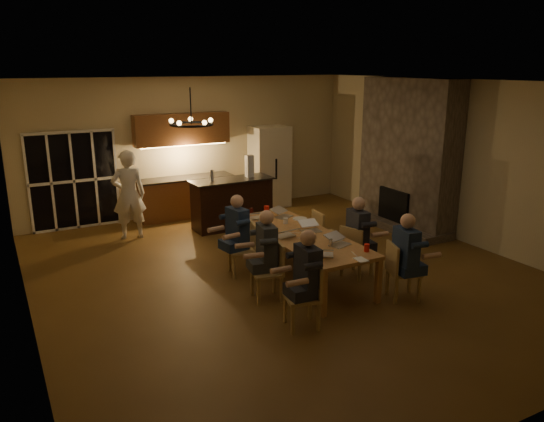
{
  "coord_description": "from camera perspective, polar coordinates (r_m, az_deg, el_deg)",
  "views": [
    {
      "loc": [
        -4.24,
        -7.34,
        3.48
      ],
      "look_at": [
        -0.11,
        0.3,
        1.06
      ],
      "focal_mm": 35.0,
      "sensor_mm": 36.0,
      "label": 1
    }
  ],
  "objects": [
    {
      "name": "floor",
      "position": [
        9.16,
        1.52,
        -6.76
      ],
      "size": [
        9.0,
        9.0,
        0.0
      ],
      "primitive_type": "plane",
      "color": "brown",
      "rests_on": "ground"
    },
    {
      "name": "back_wall",
      "position": [
        12.73,
        -8.68,
        6.9
      ],
      "size": [
        8.0,
        0.04,
        3.2
      ],
      "primitive_type": "cube",
      "color": "#C7B88C",
      "rests_on": "ground"
    },
    {
      "name": "left_wall",
      "position": [
        7.58,
        -25.77,
        -0.38
      ],
      "size": [
        0.04,
        9.0,
        3.2
      ],
      "primitive_type": "cube",
      "color": "#C7B88C",
      "rests_on": "ground"
    },
    {
      "name": "right_wall",
      "position": [
        11.21,
        19.78,
        5.0
      ],
      "size": [
        0.04,
        9.0,
        3.2
      ],
      "primitive_type": "cube",
      "color": "#C7B88C",
      "rests_on": "ground"
    },
    {
      "name": "ceiling",
      "position": [
        8.48,
        1.68,
        13.81
      ],
      "size": [
        8.0,
        9.0,
        0.04
      ],
      "primitive_type": "cube",
      "color": "white",
      "rests_on": "back_wall"
    },
    {
      "name": "french_doors",
      "position": [
        12.15,
        -20.55,
        3.04
      ],
      "size": [
        1.86,
        0.08,
        2.1
      ],
      "primitive_type": "cube",
      "color": "black",
      "rests_on": "ground"
    },
    {
      "name": "fireplace",
      "position": [
        11.81,
        14.42,
        5.93
      ],
      "size": [
        0.58,
        2.5,
        3.2
      ],
      "primitive_type": "cube",
      "color": "#675B51",
      "rests_on": "ground"
    },
    {
      "name": "kitchenette",
      "position": [
        12.4,
        -9.41,
        4.77
      ],
      "size": [
        2.24,
        0.68,
        2.4
      ],
      "primitive_type": null,
      "color": "brown",
      "rests_on": "ground"
    },
    {
      "name": "refrigerator",
      "position": [
        13.26,
        -0.27,
        4.79
      ],
      "size": [
        0.9,
        0.68,
        2.0
      ],
      "primitive_type": "cube",
      "color": "beige",
      "rests_on": "ground"
    },
    {
      "name": "dining_table",
      "position": [
        8.96,
        2.99,
        -4.73
      ],
      "size": [
        1.1,
        3.03,
        0.75
      ],
      "primitive_type": "cube",
      "color": "#C0834D",
      "rests_on": "ground"
    },
    {
      "name": "bar_island",
      "position": [
        11.59,
        -4.32,
        0.83
      ],
      "size": [
        1.81,
        0.71,
        1.08
      ],
      "primitive_type": "cube",
      "rotation": [
        0.0,
        0.0,
        0.02
      ],
      "color": "black",
      "rests_on": "ground"
    },
    {
      "name": "chair_left_near",
      "position": [
        7.26,
        3.22,
        -9.17
      ],
      "size": [
        0.53,
        0.53,
        0.89
      ],
      "primitive_type": null,
      "rotation": [
        0.0,
        0.0,
        -1.81
      ],
      "color": "#A28851",
      "rests_on": "ground"
    },
    {
      "name": "chair_left_mid",
      "position": [
        8.06,
        -0.59,
        -6.53
      ],
      "size": [
        0.52,
        0.52,
        0.89
      ],
      "primitive_type": null,
      "rotation": [
        0.0,
        0.0,
        -1.76
      ],
      "color": "#A28851",
      "rests_on": "ground"
    },
    {
      "name": "chair_left_far",
      "position": [
        9.02,
        -3.24,
        -4.12
      ],
      "size": [
        0.53,
        0.53,
        0.89
      ],
      "primitive_type": null,
      "rotation": [
        0.0,
        0.0,
        -1.8
      ],
      "color": "#A28851",
      "rests_on": "ground"
    },
    {
      "name": "chair_right_near",
      "position": [
        8.32,
        14.0,
        -6.3
      ],
      "size": [
        0.56,
        0.56,
        0.89
      ],
      "primitive_type": null,
      "rotation": [
        0.0,
        0.0,
        1.23
      ],
      "color": "#A28851",
      "rests_on": "ground"
    },
    {
      "name": "chair_right_mid",
      "position": [
        9.05,
        9.14,
        -4.24
      ],
      "size": [
        0.56,
        0.56,
        0.89
      ],
      "primitive_type": null,
      "rotation": [
        0.0,
        0.0,
        1.9
      ],
      "color": "#A28851",
      "rests_on": "ground"
    },
    {
      "name": "chair_right_far",
      "position": [
        9.85,
        5.96,
        -2.47
      ],
      "size": [
        0.48,
        0.48,
        0.89
      ],
      "primitive_type": null,
      "rotation": [
        0.0,
        0.0,
        1.48
      ],
      "color": "#A28851",
      "rests_on": "ground"
    },
    {
      "name": "person_left_near",
      "position": [
        7.19,
        3.83,
        -7.29
      ],
      "size": [
        0.63,
        0.63,
        1.38
      ],
      "primitive_type": null,
      "rotation": [
        0.0,
        0.0,
        -1.63
      ],
      "color": "#24262F",
      "rests_on": "ground"
    },
    {
      "name": "person_right_near",
      "position": [
        8.14,
        14.14,
        -4.97
      ],
      "size": [
        0.68,
        0.68,
        1.38
      ],
      "primitive_type": null,
      "rotation": [
        0.0,
        0.0,
        1.43
      ],
      "color": "#1E314B",
      "rests_on": "ground"
    },
    {
      "name": "person_left_mid",
      "position": [
        8.07,
        -0.57,
        -4.64
      ],
      "size": [
        0.69,
        0.69,
        1.38
      ],
      "primitive_type": null,
      "rotation": [
        0.0,
        0.0,
        -1.74
      ],
      "color": "#32383B",
      "rests_on": "ground"
    },
    {
      "name": "person_right_mid",
      "position": [
        8.95,
        9.16,
        -2.79
      ],
      "size": [
        0.67,
        0.67,
        1.38
      ],
      "primitive_type": null,
      "rotation": [
        0.0,
        0.0,
        1.44
      ],
      "color": "#24262F",
      "rests_on": "ground"
    },
    {
      "name": "person_left_far",
      "position": [
        8.99,
        -3.73,
        -2.53
      ],
      "size": [
        0.68,
        0.68,
        1.38
      ],
      "primitive_type": null,
      "rotation": [
        0.0,
        0.0,
        -1.42
      ],
      "color": "#1E314B",
      "rests_on": "ground"
    },
    {
      "name": "standing_person",
      "position": [
        11.14,
        -15.15,
        1.71
      ],
      "size": [
        0.72,
        0.53,
        1.83
      ],
      "primitive_type": "imported",
      "rotation": [
        0.0,
        0.0,
        3.0
      ],
      "color": "silver",
      "rests_on": "ground"
    },
    {
      "name": "chandelier",
      "position": [
        6.76,
        -8.66,
        9.2
      ],
      "size": [
        0.54,
        0.54,
        0.03
      ],
      "primitive_type": "torus",
      "color": "black",
      "rests_on": "ceiling"
    },
    {
      "name": "laptop_a",
      "position": [
        7.85,
        5.46,
        -3.97
      ],
      "size": [
        0.42,
        0.41,
        0.23
      ],
      "primitive_type": null,
      "rotation": [
        0.0,
        0.0,
        2.55
      ],
      "color": "silver",
      "rests_on": "dining_table"
    },
    {
      "name": "laptop_b",
      "position": [
        8.3,
        7.33,
        -2.94
      ],
      "size": [
        0.39,
        0.36,
        0.23
      ],
      "primitive_type": null,
      "rotation": [
        0.0,
        0.0,
        0.29
      ],
      "color": "silver",
      "rests_on": "dining_table"
    },
    {
      "name": "laptop_c",
      "position": [
        8.66,
        1.37,
        -2.01
      ],
      "size": [
        0.35,
        0.32,
        0.23
      ],
      "primitive_type": null,
      "rotation": [
        0.0,
        0.0,
        3.27
      ],
      "color": "silver",
      "rests_on": "dining_table"
    },
    {
      "name": "laptop_d",
      "position": [
        8.92,
        4.22,
        -1.52
      ],
      "size": [
        0.35,
        0.32,
        0.23
      ],
      "primitive_type": null,
      "rotation": [
        0.0,
        0.0,
        -0.12
      ],
      "color": "silver",
      "rests_on": "dining_table"
    },
    {
      "name": "laptop_e",
      "position": [
        9.67,
        -1.78,
        -0.13
      ],
      "size": [
        0.36,
        0.33,
        0.23
      ],
      "primitive_type": null,
      "rotation": [
        0.0,
        0.0,
        2.97
      ],
      "color": "silver",
      "rests_on": "dining_table"
    },
    {
      "name": "laptop_f",
      "position": [
        9.73,
        1.27,
        -0.03
      ],
      "size": [
        0.41,
        0.4,
        0.23
      ],
      "primitive_type": null,
      "rotation": [
        0.0,
        0.0,
        0.48
      ],
      "color": "silver",
      "rests_on": "dining_table"
    },
    {
      "name": "mug_front",
      "position": [
        8.48,
        4.27,
        -2.9
      ],
      "size": [
        0.08,
        0.08,
        0.1
      ],
      "primitive_type": "cylinder",
      "color": "white",
      "rests_on": "dining_table"
    },
    {
      "name": "mug_mid",
      "position": [
        9.37,
        1.47,
        -1.06
      ],
      "size": [
        0.09,
        0.09,
        0.1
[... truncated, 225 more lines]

